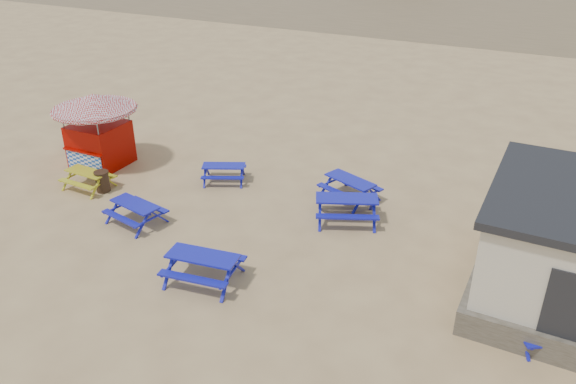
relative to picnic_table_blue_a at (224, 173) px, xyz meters
The scene contains 11 objects.
ground 4.08m from the picnic_table_blue_a, 46.34° to the right, with size 400.00×400.00×0.00m, color tan.
wet_sand 52.14m from the picnic_table_blue_a, 86.92° to the left, with size 400.00×400.00×0.00m, color olive.
picnic_table_blue_a is the anchor object (origin of this frame).
picnic_table_blue_b 4.81m from the picnic_table_blue_a, ahead, with size 2.24×2.03×0.77m.
picnic_table_blue_c 5.24m from the picnic_table_blue_a, ahead, with size 2.50×2.31×0.84m.
picnic_table_blue_d 4.04m from the picnic_table_blue_a, 101.99° to the right, with size 1.94×1.67×0.72m.
picnic_table_blue_e 6.30m from the picnic_table_blue_a, 62.00° to the right, with size 2.20×1.88×0.83m.
picnic_table_blue_f 12.23m from the picnic_table_blue_a, 18.29° to the right, with size 2.07×1.97×0.68m.
picnic_table_yellow 4.96m from the picnic_table_blue_a, 145.84° to the right, with size 1.68×1.37×0.69m.
ice_cream_kiosk 5.48m from the picnic_table_blue_a, 169.86° to the right, with size 3.37×3.37×2.92m.
litter_bin 4.41m from the picnic_table_blue_a, 142.02° to the right, with size 0.53×0.53×0.78m.
Camera 1 is at (8.08, -12.92, 9.30)m, focal length 35.00 mm.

